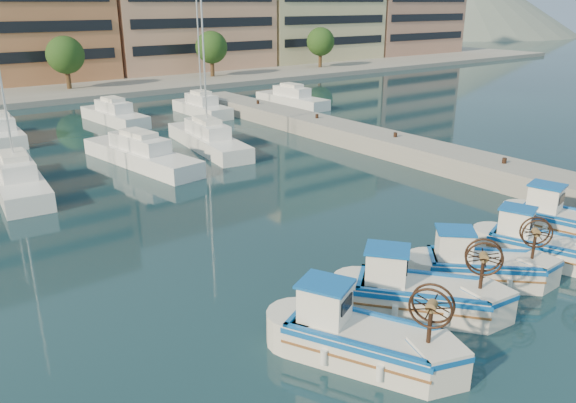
% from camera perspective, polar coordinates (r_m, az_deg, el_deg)
% --- Properties ---
extents(ground, '(300.00, 300.00, 0.00)m').
position_cam_1_polar(ground, '(20.23, 14.93, -9.28)').
color(ground, '#1B3E48').
rests_on(ground, ground).
extents(quay, '(3.00, 60.00, 1.20)m').
position_cam_1_polar(quay, '(34.26, 18.18, 3.47)').
color(quay, gray).
rests_on(quay, ground).
extents(hill_east, '(160.00, 160.00, 50.00)m').
position_cam_1_polar(hill_east, '(196.10, 15.47, 16.12)').
color(hill_east, slate).
rests_on(hill_east, ground).
extents(yacht_marina, '(39.50, 23.09, 11.50)m').
position_cam_1_polar(yacht_marina, '(40.58, -20.05, 5.56)').
color(yacht_marina, white).
rests_on(yacht_marina, ground).
extents(fishing_boat_a, '(3.52, 4.62, 2.78)m').
position_cam_1_polar(fishing_boat_a, '(16.18, 7.18, -13.41)').
color(fishing_boat_a, silver).
rests_on(fishing_boat_a, ground).
extents(fishing_boat_b, '(4.04, 4.39, 2.75)m').
position_cam_1_polar(fishing_boat_b, '(18.74, 13.01, -8.89)').
color(fishing_boat_b, silver).
rests_on(fishing_boat_b, ground).
extents(fishing_boat_c, '(3.99, 3.91, 2.56)m').
position_cam_1_polar(fishing_boat_c, '(21.27, 18.88, -6.08)').
color(fishing_boat_c, silver).
rests_on(fishing_boat_c, ground).
extents(fishing_boat_d, '(2.85, 4.20, 2.54)m').
position_cam_1_polar(fishing_boat_d, '(23.90, 24.17, -3.94)').
color(fishing_boat_d, silver).
rests_on(fishing_boat_d, ground).
extents(fishing_boat_e, '(2.72, 4.54, 2.75)m').
position_cam_1_polar(fishing_boat_e, '(26.73, 26.55, -1.75)').
color(fishing_boat_e, silver).
rests_on(fishing_boat_e, ground).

